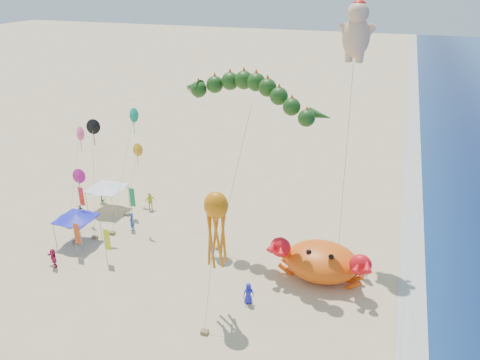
# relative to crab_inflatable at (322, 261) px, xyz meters

# --- Properties ---
(ground) EXTENTS (320.00, 320.00, 0.00)m
(ground) POSITION_rel_crab_inflatable_xyz_m (-5.20, -0.29, -1.47)
(ground) COLOR #D1B784
(ground) RESTS_ON ground
(foam_strip) EXTENTS (320.00, 320.00, 0.00)m
(foam_strip) POSITION_rel_crab_inflatable_xyz_m (6.80, -0.29, -1.47)
(foam_strip) COLOR silver
(foam_strip) RESTS_ON ground
(crab_inflatable) EXTENTS (7.63, 5.02, 3.34)m
(crab_inflatable) POSITION_rel_crab_inflatable_xyz_m (0.00, 0.00, 0.00)
(crab_inflatable) COLOR #F3550C
(crab_inflatable) RESTS_ON ground
(dragon_kite) EXTENTS (12.46, 5.10, 14.30)m
(dragon_kite) POSITION_rel_crab_inflatable_xyz_m (-6.87, 2.93, 11.46)
(dragon_kite) COLOR #183E10
(dragon_kite) RESTS_ON ground
(cherub_kite) EXTENTS (2.09, 5.46, 19.86)m
(cherub_kite) POSITION_rel_crab_inflatable_xyz_m (0.26, 7.28, 16.18)
(cherub_kite) COLOR #E5B38B
(cherub_kite) RESTS_ON ground
(octopus_kite) EXTENTS (1.61, 3.84, 8.96)m
(octopus_kite) POSITION_rel_crab_inflatable_xyz_m (-6.30, -5.76, 5.19)
(octopus_kite) COLOR orange
(octopus_kite) RESTS_ON ground
(canopy_blue) EXTENTS (3.23, 3.23, 2.71)m
(canopy_blue) POSITION_rel_crab_inflatable_xyz_m (-21.05, -1.59, 0.97)
(canopy_blue) COLOR gray
(canopy_blue) RESTS_ON ground
(canopy_white) EXTENTS (3.47, 3.47, 2.71)m
(canopy_white) POSITION_rel_crab_inflatable_xyz_m (-22.01, 4.56, 0.97)
(canopy_white) COLOR gray
(canopy_white) RESTS_ON ground
(feather_flags) EXTENTS (7.34, 7.41, 3.20)m
(feather_flags) POSITION_rel_crab_inflatable_xyz_m (-19.65, -0.19, 0.54)
(feather_flags) COLOR gray
(feather_flags) RESTS_ON ground
(beachgoers) EXTENTS (27.91, 12.59, 1.89)m
(beachgoers) POSITION_rel_crab_inflatable_xyz_m (-17.27, 1.23, -0.60)
(beachgoers) COLOR #2326CC
(beachgoers) RESTS_ON ground
(small_kites) EXTENTS (6.83, 10.61, 10.82)m
(small_kites) POSITION_rel_crab_inflatable_xyz_m (-20.70, 3.11, 5.46)
(small_kites) COLOR #D11782
(small_kites) RESTS_ON ground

